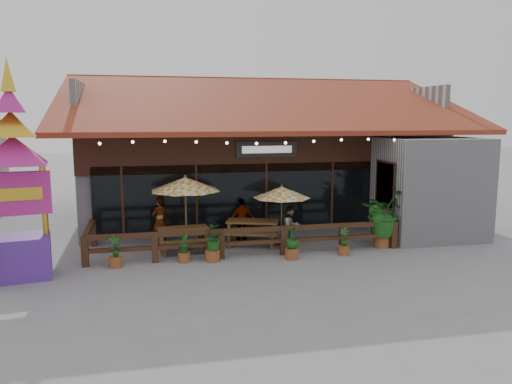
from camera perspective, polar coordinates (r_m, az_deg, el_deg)
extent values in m
plane|color=gray|center=(16.59, 4.37, -6.58)|extent=(100.00, 100.00, 0.00)
cube|color=#B9B9BE|center=(22.93, -0.63, 2.71)|extent=(14.00, 10.00, 4.00)
cube|color=#3B1E13|center=(17.57, -2.04, 4.87)|extent=(11.00, 0.16, 1.60)
cube|color=black|center=(17.74, -2.00, -0.62)|extent=(10.00, 0.12, 2.40)
cube|color=#E7AA68|center=(17.94, -2.11, -0.52)|extent=(9.80, 0.05, 2.20)
cube|color=#B9B9BE|center=(18.97, 19.21, 0.42)|extent=(3.50, 2.70, 3.60)
cube|color=red|center=(17.93, 14.56, 0.82)|extent=(0.06, 1.20, 1.50)
cube|color=#3B1E13|center=(17.93, 14.53, 0.82)|extent=(0.04, 1.34, 1.64)
cube|color=maroon|center=(19.41, 1.51, 10.24)|extent=(15.50, 7.05, 2.37)
cube|color=maroon|center=(26.25, -2.23, 9.78)|extent=(15.50, 7.05, 2.37)
cube|color=maroon|center=(22.88, -0.65, 12.78)|extent=(15.50, 0.30, 0.12)
cube|color=#B9B9BE|center=(22.46, -18.64, 9.05)|extent=(0.20, 9.00, 1.80)
cube|color=#B9B9BE|center=(25.20, 15.35, 9.08)|extent=(0.20, 9.00, 1.80)
cube|color=black|center=(17.66, 1.24, 4.89)|extent=(2.20, 0.10, 0.55)
cube|color=silver|center=(17.61, 1.28, 4.88)|extent=(1.80, 0.02, 0.25)
cube|color=#3B1E13|center=(17.44, -15.01, -1.07)|extent=(0.08, 0.08, 2.40)
cube|color=#3B1E13|center=(17.50, -6.81, -0.80)|extent=(0.08, 0.08, 2.40)
cube|color=#3B1E13|center=(17.91, 1.17, -0.53)|extent=(0.08, 0.08, 2.40)
cube|color=#3B1E13|center=(18.65, 8.66, -0.27)|extent=(0.08, 0.08, 2.40)
sphere|color=#E6B67F|center=(15.49, -17.44, 5.30)|extent=(0.09, 0.09, 0.09)
sphere|color=#E6B67F|center=(15.43, -13.92, 5.57)|extent=(0.09, 0.09, 0.09)
sphere|color=#E6B67F|center=(15.44, -10.37, 5.72)|extent=(0.09, 0.09, 0.09)
sphere|color=#E6B67F|center=(15.50, -6.84, 5.71)|extent=(0.09, 0.09, 0.09)
sphere|color=#E6B67F|center=(15.63, -3.36, 5.62)|extent=(0.09, 0.09, 0.09)
sphere|color=#E6B67F|center=(15.80, 0.06, 5.57)|extent=(0.09, 0.09, 0.09)
sphere|color=#E6B67F|center=(16.04, 3.39, 5.63)|extent=(0.09, 0.09, 0.09)
sphere|color=#E6B67F|center=(16.32, 6.62, 5.78)|extent=(0.09, 0.09, 0.09)
sphere|color=#E6B67F|center=(16.65, 9.73, 5.90)|extent=(0.09, 0.09, 0.09)
sphere|color=#E6B67F|center=(17.03, 12.71, 5.90)|extent=(0.09, 0.09, 0.09)
sphere|color=#E6B67F|center=(17.45, 15.55, 5.76)|extent=(0.09, 0.09, 0.09)
cube|color=#422417|center=(15.43, -18.97, -6.46)|extent=(0.20, 0.20, 0.90)
cube|color=#422417|center=(15.32, -11.48, -6.26)|extent=(0.20, 0.20, 0.90)
cube|color=#422417|center=(15.48, -4.02, -5.97)|extent=(0.20, 0.20, 0.90)
cube|color=#422417|center=(15.88, 3.17, -5.58)|extent=(0.20, 0.20, 0.90)
cube|color=#422417|center=(16.52, 9.90, -5.14)|extent=(0.20, 0.20, 0.90)
cube|color=#422417|center=(17.27, 15.45, -4.73)|extent=(0.20, 0.20, 0.90)
cube|color=#422417|center=(15.53, -0.74, -4.37)|extent=(9.80, 0.16, 0.14)
cube|color=#422417|center=(15.63, -0.74, -5.80)|extent=(9.80, 0.12, 0.12)
cube|color=#422417|center=(16.55, -18.56, -4.02)|extent=(0.16, 2.50, 0.14)
cube|color=#422417|center=(17.75, -18.11, -4.49)|extent=(0.20, 0.20, 0.90)
cylinder|color=brown|center=(16.56, -8.01, -2.55)|extent=(0.06, 0.06, 2.32)
cone|color=gold|center=(16.40, -8.08, 0.91)|extent=(3.04, 3.04, 0.45)
sphere|color=brown|center=(16.36, -8.10, 1.79)|extent=(0.10, 0.10, 0.10)
cylinder|color=black|center=(16.81, -7.93, -6.34)|extent=(0.44, 0.44, 0.06)
cylinder|color=brown|center=(16.92, 2.94, -2.87)|extent=(0.05, 0.05, 1.96)
cone|color=gold|center=(16.77, 2.96, -0.02)|extent=(2.42, 2.42, 0.38)
sphere|color=brown|center=(16.74, 2.97, 0.70)|extent=(0.09, 0.09, 0.09)
cylinder|color=black|center=(17.13, 2.91, -6.00)|extent=(0.37, 0.37, 0.05)
cube|color=brown|center=(16.39, -8.35, -4.14)|extent=(1.67, 0.88, 0.06)
cube|color=brown|center=(16.39, -10.78, -5.55)|extent=(0.13, 0.71, 0.75)
cube|color=brown|center=(16.58, -5.89, -5.27)|extent=(0.13, 0.71, 0.75)
cube|color=brown|center=(15.92, -8.03, -5.63)|extent=(1.64, 0.40, 0.05)
cube|color=brown|center=(16.99, -8.60, -4.75)|extent=(1.64, 0.40, 0.05)
cube|color=brown|center=(17.05, -0.39, -3.35)|extent=(1.92, 1.33, 0.07)
cube|color=brown|center=(17.24, -2.92, -4.61)|extent=(0.33, 0.75, 0.81)
cube|color=brown|center=(17.07, 2.17, -4.73)|extent=(0.33, 0.75, 0.81)
cube|color=brown|center=(16.54, -0.62, -4.89)|extent=(1.75, 0.85, 0.05)
cube|color=brown|center=(17.70, -0.17, -3.99)|extent=(1.75, 0.85, 0.05)
cube|color=#562895|center=(14.99, -25.32, -6.75)|extent=(1.71, 1.40, 1.16)
cube|color=#B82283|center=(14.65, -25.75, -0.17)|extent=(1.75, 0.53, 1.16)
cube|color=gold|center=(14.52, -25.87, -0.25)|extent=(1.34, 0.25, 0.34)
cylinder|color=gold|center=(14.54, -23.11, -0.84)|extent=(0.15, 0.15, 1.93)
pyramid|color=#B82283|center=(14.52, -26.14, 5.87)|extent=(2.67, 2.67, 0.77)
pyramid|color=gold|center=(14.52, -26.30, 8.34)|extent=(1.89, 1.89, 0.68)
pyramid|color=#B82283|center=(14.54, -26.47, 10.81)|extent=(1.22, 1.22, 0.68)
pyramid|color=gold|center=(14.60, -26.66, 13.64)|extent=(0.56, 0.56, 0.87)
cylinder|color=brown|center=(17.36, 14.14, -5.48)|extent=(0.53, 0.53, 0.39)
imported|color=#215D1A|center=(17.15, 14.26, -2.25)|extent=(1.89, 1.84, 1.60)
sphere|color=#215D1A|center=(17.19, 14.75, -3.27)|extent=(0.53, 0.53, 0.53)
sphere|color=#215D1A|center=(17.23, 13.74, -2.60)|extent=(0.46, 0.46, 0.46)
imported|color=#3B1E13|center=(17.38, -10.92, -3.27)|extent=(0.71, 0.64, 1.62)
imported|color=#3B1E13|center=(16.48, 4.05, -4.06)|extent=(0.90, 0.84, 1.47)
imported|color=#3B1E13|center=(17.62, -1.57, -3.19)|extent=(0.89, 0.41, 1.48)
cylinder|color=brown|center=(15.19, -15.76, -7.70)|extent=(0.38, 0.38, 0.31)
imported|color=#215D1A|center=(15.07, -15.83, -5.98)|extent=(0.40, 0.34, 0.63)
cylinder|color=brown|center=(15.30, -8.20, -7.38)|extent=(0.37, 0.37, 0.29)
imported|color=#215D1A|center=(15.19, -8.24, -5.75)|extent=(0.28, 0.34, 0.60)
cylinder|color=brown|center=(15.24, -5.00, -7.26)|extent=(0.44, 0.44, 0.35)
imported|color=#215D1A|center=(15.11, -5.03, -5.28)|extent=(0.86, 0.87, 0.73)
cylinder|color=brown|center=(15.48, 4.13, -7.04)|extent=(0.42, 0.42, 0.34)
imported|color=#215D1A|center=(15.35, 4.15, -5.18)|extent=(0.52, 0.52, 0.70)
cylinder|color=brown|center=(16.13, 9.99, -6.60)|extent=(0.36, 0.36, 0.29)
imported|color=#215D1A|center=(16.02, 10.03, -5.07)|extent=(0.38, 0.36, 0.60)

